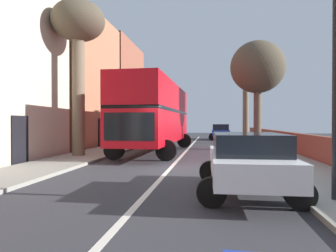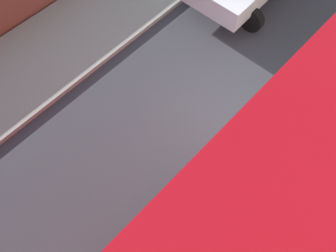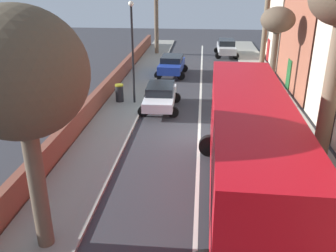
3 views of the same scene
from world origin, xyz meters
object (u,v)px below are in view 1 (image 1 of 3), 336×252
Objects in this scene: double_decker_bus at (156,113)px; parked_car_blue_right_2 at (220,131)px; street_tree_left_0 at (78,31)px; street_tree_right_1 at (246,74)px; street_tree_left_2 at (153,94)px; street_tree_right_5 at (258,68)px; lamppost_right at (336,31)px; parked_car_white_right_3 at (247,159)px.

double_decker_bus is 15.19m from parked_car_blue_right_2.
street_tree_right_1 is (9.71, 12.26, -0.47)m from street_tree_left_0.
street_tree_left_2 is (-9.50, 6.40, -1.05)m from street_tree_right_1.
street_tree_left_0 reaches higher than street_tree_right_1.
street_tree_right_5 is at bearing 31.12° from street_tree_left_0.
double_decker_bus is at bearing -155.83° from street_tree_right_5.
lamppost_right is (9.50, -7.76, -2.71)m from street_tree_left_0.
street_tree_right_5 is at bearing 88.74° from lamppost_right.
parked_car_blue_right_2 is 12.70m from street_tree_right_5.
street_tree_left_2 reaches higher than parked_car_blue_right_2.
double_decker_bus is 11.68m from street_tree_right_1.
parked_car_blue_right_2 is at bearing 90.00° from parked_car_white_right_3.
double_decker_bus is 6.25m from street_tree_left_0.
street_tree_right_1 reaches higher than parked_car_white_right_3.
parked_car_white_right_3 is at bearing -67.38° from double_decker_bus.
street_tree_right_5 is at bearing -89.25° from street_tree_right_1.
street_tree_left_0 is 18.72m from street_tree_left_2.
street_tree_left_0 is at bearing -128.40° from street_tree_right_1.
parked_car_white_right_3 is 0.61× the size of street_tree_right_1.
street_tree_right_5 is at bearing 80.77° from parked_car_white_right_3.
lamppost_right is at bearing -91.26° from street_tree_right_5.
lamppost_right is at bearing -85.94° from parked_car_blue_right_2.
parked_car_blue_right_2 is at bearing 100.18° from street_tree_right_5.
double_decker_bus is 12.48m from lamppost_right.
lamppost_right is at bearing -39.24° from street_tree_left_0.
double_decker_bus reaches higher than parked_car_blue_right_2.
parked_car_white_right_3 is (4.20, -10.09, -1.46)m from double_decker_bus.
street_tree_left_0 is at bearing -90.65° from street_tree_left_2.
street_tree_right_1 is at bearing -33.98° from street_tree_left_2.
street_tree_left_2 is (-3.28, 15.57, 2.64)m from double_decker_bus.
parked_car_white_right_3 is at bearing 157.20° from lamppost_right.
parked_car_white_right_3 is at bearing -90.00° from parked_car_blue_right_2.
parked_car_blue_right_2 is at bearing 94.06° from lamppost_right.
street_tree_right_1 is at bearing 84.02° from parked_car_white_right_3.
parked_car_white_right_3 is at bearing -95.98° from street_tree_right_1.
double_decker_bus is at bearing 112.62° from parked_car_white_right_3.
street_tree_right_5 reaches higher than parked_car_white_right_3.
double_decker_bus is 1.55× the size of street_tree_right_1.
parked_car_blue_right_2 is 8.58m from street_tree_left_2.
street_tree_left_0 reaches higher than lamppost_right.
double_decker_bus is 2.48× the size of parked_car_blue_right_2.
street_tree_left_2 is (0.21, 18.66, -1.52)m from street_tree_left_0.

